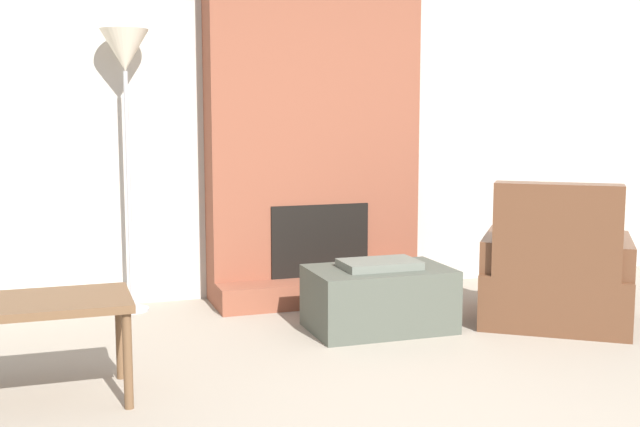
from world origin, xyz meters
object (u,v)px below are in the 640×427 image
at_px(ottoman, 379,297).
at_px(armchair, 555,282).
at_px(side_table, 44,312).
at_px(floor_lamp_left, 125,65).

distance_m(ottoman, armchair, 1.18).
relative_size(ottoman, armchair, 0.70).
bearing_deg(ottoman, side_table, -161.49).
distance_m(ottoman, floor_lamp_left, 2.31).
height_order(armchair, floor_lamp_left, floor_lamp_left).
height_order(ottoman, side_table, side_table).
bearing_deg(side_table, ottoman, 18.51).
bearing_deg(ottoman, floor_lamp_left, 145.68).
distance_m(armchair, side_table, 3.19).
bearing_deg(ottoman, armchair, -11.73).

